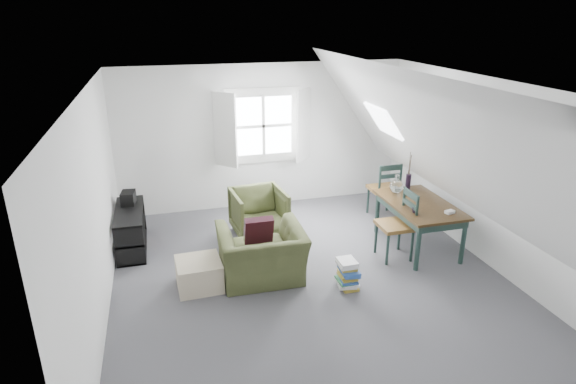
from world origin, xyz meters
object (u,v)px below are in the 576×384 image
object	(u,v)px
ottoman	(199,274)
media_shelf	(131,232)
armchair_far	(259,234)
dining_chair_far	(385,189)
dining_chair_near	(398,224)
armchair_near	(262,278)
dining_table	(419,209)
magazine_stack	(348,274)

from	to	relation	value
ottoman	media_shelf	bearing A→B (deg)	123.12
armchair_far	media_shelf	distance (m)	1.93
dining_chair_far	dining_chair_near	bearing A→B (deg)	72.09
armchair_near	dining_chair_far	xyz separation A→B (m)	(2.43, 1.44, 0.51)
dining_table	armchair_far	bearing A→B (deg)	154.90
armchair_near	magazine_stack	world-z (taller)	magazine_stack
dining_table	media_shelf	bearing A→B (deg)	166.40
dining_chair_far	media_shelf	size ratio (longest dim) A/B	0.83
dining_chair_far	media_shelf	distance (m)	4.11
armchair_near	armchair_far	size ratio (longest dim) A/B	1.34
ottoman	magazine_stack	size ratio (longest dim) A/B	1.45
armchair_far	ottoman	distance (m)	1.70
dining_chair_far	ottoman	bearing A→B (deg)	24.74
dining_table	media_shelf	xyz separation A→B (m)	(-4.08, 1.03, -0.34)
armchair_near	dining_table	bearing A→B (deg)	-172.08
armchair_near	armchair_far	world-z (taller)	armchair_far
dining_chair_near	ottoman	bearing A→B (deg)	-86.54
dining_chair_near	magazine_stack	xyz separation A→B (m)	(-0.97, -0.59, -0.32)
ottoman	dining_chair_near	distance (m)	2.80
ottoman	dining_chair_near	size ratio (longest dim) A/B	0.56
armchair_near	dining_chair_near	size ratio (longest dim) A/B	1.10
armchair_far	dining_chair_far	xyz separation A→B (m)	(2.18, 0.11, 0.51)
armchair_near	media_shelf	world-z (taller)	media_shelf
ottoman	media_shelf	size ratio (longest dim) A/B	0.47
armchair_near	dining_chair_far	distance (m)	2.87
dining_table	dining_chair_near	size ratio (longest dim) A/B	1.43
dining_chair_near	dining_table	bearing A→B (deg)	116.31
dining_chair_near	armchair_near	bearing A→B (deg)	-85.59
ottoman	dining_chair_far	bearing A→B (deg)	23.84
armchair_near	media_shelf	size ratio (longest dim) A/B	0.92
magazine_stack	media_shelf	bearing A→B (deg)	145.64
dining_table	magazine_stack	bearing A→B (deg)	-150.10
armchair_near	ottoman	xyz separation A→B (m)	(-0.81, 0.01, 0.18)
media_shelf	dining_chair_near	bearing A→B (deg)	-19.70
magazine_stack	armchair_near	bearing A→B (deg)	153.39
ottoman	media_shelf	world-z (taller)	media_shelf
armchair_far	dining_table	bearing A→B (deg)	-31.00
armchair_near	ottoman	size ratio (longest dim) A/B	1.97
media_shelf	magazine_stack	world-z (taller)	media_shelf
ottoman	dining_chair_near	world-z (taller)	dining_chair_near
armchair_far	dining_table	world-z (taller)	dining_table
dining_table	dining_chair_near	xyz separation A→B (m)	(-0.44, -0.20, -0.10)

